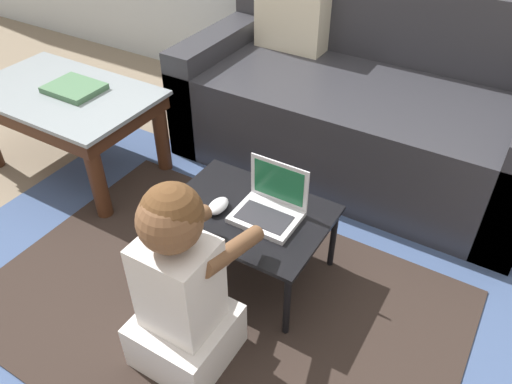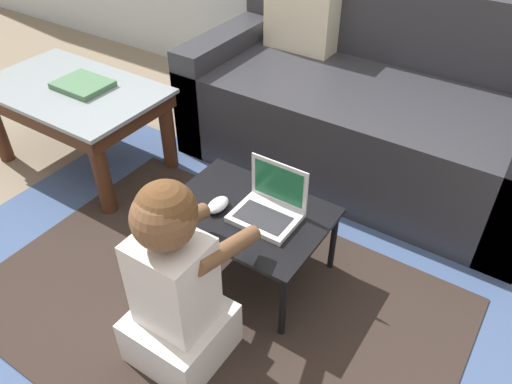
{
  "view_description": "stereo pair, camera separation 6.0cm",
  "coord_description": "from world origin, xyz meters",
  "px_view_note": "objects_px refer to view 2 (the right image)",
  "views": [
    {
      "loc": [
        0.72,
        -1.09,
        1.49
      ],
      "look_at": [
        -0.01,
        0.12,
        0.37
      ],
      "focal_mm": 35.0,
      "sensor_mm": 36.0,
      "label": 1
    },
    {
      "loc": [
        0.77,
        -1.06,
        1.49
      ],
      "look_at": [
        -0.01,
        0.12,
        0.37
      ],
      "focal_mm": 35.0,
      "sensor_mm": 36.0,
      "label": 2
    }
  ],
  "objects_px": {
    "coffee_table": "(74,102)",
    "computer_mouse": "(218,205)",
    "laptop": "(269,209)",
    "couch": "(367,109)",
    "laptop_desk": "(247,218)",
    "person_seated": "(176,285)",
    "book_on_table": "(83,85)"
  },
  "relations": [
    {
      "from": "laptop",
      "to": "computer_mouse",
      "type": "xyz_separation_m",
      "value": [
        -0.17,
        -0.07,
        -0.02
      ]
    },
    {
      "from": "laptop_desk",
      "to": "book_on_table",
      "type": "height_order",
      "value": "book_on_table"
    },
    {
      "from": "couch",
      "to": "book_on_table",
      "type": "bearing_deg",
      "value": -145.38
    },
    {
      "from": "laptop_desk",
      "to": "person_seated",
      "type": "xyz_separation_m",
      "value": [
        0.03,
        -0.42,
        0.05
      ]
    },
    {
      "from": "couch",
      "to": "laptop",
      "type": "bearing_deg",
      "value": -88.27
    },
    {
      "from": "computer_mouse",
      "to": "book_on_table",
      "type": "height_order",
      "value": "book_on_table"
    },
    {
      "from": "person_seated",
      "to": "book_on_table",
      "type": "distance_m",
      "value": 1.25
    },
    {
      "from": "laptop",
      "to": "person_seated",
      "type": "bearing_deg",
      "value": -96.46
    },
    {
      "from": "computer_mouse",
      "to": "laptop_desk",
      "type": "bearing_deg",
      "value": 25.56
    },
    {
      "from": "book_on_table",
      "to": "couch",
      "type": "bearing_deg",
      "value": 34.62
    },
    {
      "from": "computer_mouse",
      "to": "person_seated",
      "type": "distance_m",
      "value": 0.4
    },
    {
      "from": "person_seated",
      "to": "computer_mouse",
      "type": "bearing_deg",
      "value": 108.2
    },
    {
      "from": "coffee_table",
      "to": "book_on_table",
      "type": "xyz_separation_m",
      "value": [
        0.05,
        0.03,
        0.09
      ]
    },
    {
      "from": "couch",
      "to": "coffee_table",
      "type": "bearing_deg",
      "value": -145.42
    },
    {
      "from": "coffee_table",
      "to": "person_seated",
      "type": "xyz_separation_m",
      "value": [
        1.13,
        -0.59,
        -0.02
      ]
    },
    {
      "from": "couch",
      "to": "book_on_table",
      "type": "distance_m",
      "value": 1.35
    },
    {
      "from": "laptop_desk",
      "to": "computer_mouse",
      "type": "bearing_deg",
      "value": -154.44
    },
    {
      "from": "coffee_table",
      "to": "person_seated",
      "type": "bearing_deg",
      "value": -27.36
    },
    {
      "from": "laptop",
      "to": "book_on_table",
      "type": "relative_size",
      "value": 0.94
    },
    {
      "from": "coffee_table",
      "to": "computer_mouse",
      "type": "height_order",
      "value": "coffee_table"
    },
    {
      "from": "laptop",
      "to": "person_seated",
      "type": "xyz_separation_m",
      "value": [
        -0.05,
        -0.45,
        -0.01
      ]
    },
    {
      "from": "book_on_table",
      "to": "laptop",
      "type": "bearing_deg",
      "value": -8.72
    },
    {
      "from": "book_on_table",
      "to": "laptop_desk",
      "type": "bearing_deg",
      "value": -10.51
    },
    {
      "from": "coffee_table",
      "to": "book_on_table",
      "type": "height_order",
      "value": "book_on_table"
    },
    {
      "from": "laptop_desk",
      "to": "laptop",
      "type": "xyz_separation_m",
      "value": [
        0.08,
        0.02,
        0.06
      ]
    },
    {
      "from": "laptop",
      "to": "couch",
      "type": "bearing_deg",
      "value": 91.73
    },
    {
      "from": "person_seated",
      "to": "book_on_table",
      "type": "relative_size",
      "value": 2.89
    },
    {
      "from": "couch",
      "to": "person_seated",
      "type": "height_order",
      "value": "couch"
    },
    {
      "from": "couch",
      "to": "computer_mouse",
      "type": "distance_m",
      "value": 1.02
    },
    {
      "from": "laptop",
      "to": "person_seated",
      "type": "relative_size",
      "value": 0.32
    },
    {
      "from": "person_seated",
      "to": "book_on_table",
      "type": "bearing_deg",
      "value": 150.2
    },
    {
      "from": "couch",
      "to": "laptop",
      "type": "height_order",
      "value": "couch"
    }
  ]
}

